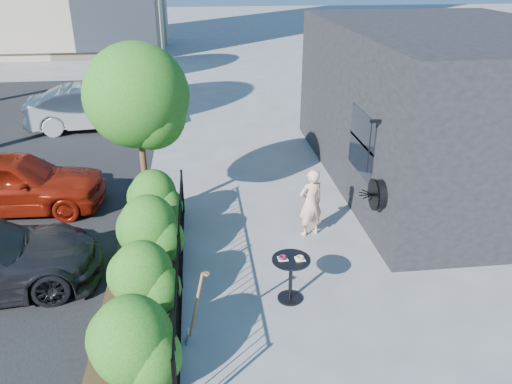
{
  "coord_description": "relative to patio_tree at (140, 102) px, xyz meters",
  "views": [
    {
      "loc": [
        -1.04,
        -7.66,
        5.47
      ],
      "look_at": [
        0.04,
        1.4,
        1.2
      ],
      "focal_mm": 35.0,
      "sensor_mm": 36.0,
      "label": 1
    }
  ],
  "objects": [
    {
      "name": "fence",
      "position": [
        0.74,
        -2.76,
        -2.2
      ],
      "size": [
        0.05,
        6.05,
        1.1
      ],
      "color": "black",
      "rests_on": "ground"
    },
    {
      "name": "planting_bed",
      "position": [
        0.04,
        -2.76,
        -2.72
      ],
      "size": [
        1.3,
        6.0,
        0.08
      ],
      "primitive_type": "cube",
      "color": "#382616",
      "rests_on": "ground"
    },
    {
      "name": "woman",
      "position": [
        3.48,
        -1.11,
        -2.0
      ],
      "size": [
        0.64,
        0.52,
        1.52
      ],
      "primitive_type": "imported",
      "rotation": [
        0.0,
        0.0,
        3.47
      ],
      "color": "beige",
      "rests_on": "ground"
    },
    {
      "name": "patio_tree",
      "position": [
        0.0,
        0.0,
        0.0
      ],
      "size": [
        2.2,
        2.2,
        3.94
      ],
      "color": "#3F2B19",
      "rests_on": "ground"
    },
    {
      "name": "shovel",
      "position": [
        0.98,
        -4.23,
        -2.19
      ],
      "size": [
        0.44,
        0.17,
        1.31
      ],
      "color": "brown",
      "rests_on": "ground"
    },
    {
      "name": "ground",
      "position": [
        2.24,
        -2.76,
        -2.76
      ],
      "size": [
        120.0,
        120.0,
        0.0
      ],
      "primitive_type": "plane",
      "color": "gray",
      "rests_on": "ground"
    },
    {
      "name": "car_silver",
      "position": [
        -2.38,
        7.22,
        -2.01
      ],
      "size": [
        4.74,
        2.1,
        1.51
      ],
      "primitive_type": "imported",
      "rotation": [
        0.0,
        0.0,
        1.68
      ],
      "color": "#B9B9BF",
      "rests_on": "ground"
    },
    {
      "name": "car_red",
      "position": [
        -3.23,
        0.89,
        -2.05
      ],
      "size": [
        4.27,
        1.85,
        1.43
      ],
      "primitive_type": "imported",
      "rotation": [
        0.0,
        0.0,
        1.53
      ],
      "color": "maroon",
      "rests_on": "ground"
    },
    {
      "name": "cafe_table",
      "position": [
        2.65,
        -3.33,
        -2.19
      ],
      "size": [
        0.66,
        0.66,
        0.89
      ],
      "rotation": [
        0.0,
        0.0,
        0.04
      ],
      "color": "black",
      "rests_on": "ground"
    },
    {
      "name": "shrubs",
      "position": [
        0.14,
        -2.66,
        -2.06
      ],
      "size": [
        1.1,
        5.6,
        1.24
      ],
      "color": "#1B5713",
      "rests_on": "ground"
    },
    {
      "name": "shop_building",
      "position": [
        7.73,
        1.74,
        -0.76
      ],
      "size": [
        6.22,
        9.0,
        4.0
      ],
      "color": "black",
      "rests_on": "ground"
    }
  ]
}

